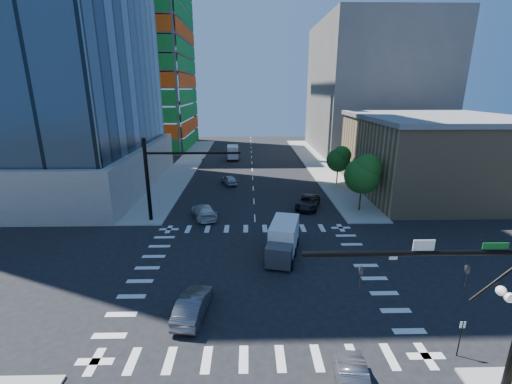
{
  "coord_description": "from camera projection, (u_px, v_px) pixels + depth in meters",
  "views": [
    {
      "loc": [
        -0.67,
        -24.1,
        14.08
      ],
      "look_at": [
        0.05,
        8.0,
        4.31
      ],
      "focal_mm": 24.0,
      "sensor_mm": 36.0,
      "label": 1
    }
  ],
  "objects": [
    {
      "name": "road_markings",
      "position": [
        258.0,
        273.0,
        27.16
      ],
      "size": [
        20.0,
        20.0,
        0.01
      ],
      "primitive_type": "cube",
      "color": "silver",
      "rests_on": "ground"
    },
    {
      "name": "car_sb_mid",
      "position": [
        229.0,
        180.0,
        51.99
      ],
      "size": [
        3.05,
        4.51,
        1.43
      ],
      "primitive_type": "imported",
      "rotation": [
        0.0,
        0.0,
        3.5
      ],
      "color": "#A4A8AC",
      "rests_on": "ground"
    },
    {
      "name": "sidewalk_ne",
      "position": [
        317.0,
        164.0,
        65.67
      ],
      "size": [
        5.0,
        60.0,
        0.15
      ],
      "primitive_type": "cube",
      "color": "#9A9791",
      "rests_on": "ground"
    },
    {
      "name": "no_parking_sign",
      "position": [
        461.0,
        335.0,
        18.38
      ],
      "size": [
        0.3,
        0.06,
        2.2
      ],
      "color": "black",
      "rests_on": "ground"
    },
    {
      "name": "signal_mast_se",
      "position": [
        507.0,
        305.0,
        14.93
      ],
      "size": [
        10.51,
        2.48,
        9.0
      ],
      "color": "black",
      "rests_on": "sidewalk_se"
    },
    {
      "name": "construction_building",
      "position": [
        132.0,
        40.0,
        78.64
      ],
      "size": [
        25.16,
        34.5,
        70.6
      ],
      "color": "slate",
      "rests_on": "ground"
    },
    {
      "name": "car_sb_near",
      "position": [
        204.0,
        211.0,
        38.56
      ],
      "size": [
        3.77,
        5.7,
        1.53
      ],
      "primitive_type": "imported",
      "rotation": [
        0.0,
        0.0,
        3.48
      ],
      "color": "silver",
      "rests_on": "ground"
    },
    {
      "name": "car_nb_far",
      "position": [
        308.0,
        202.0,
        41.77
      ],
      "size": [
        4.03,
        5.86,
        1.49
      ],
      "primitive_type": "imported",
      "rotation": [
        0.0,
        0.0,
        -0.32
      ],
      "color": "black",
      "rests_on": "ground"
    },
    {
      "name": "box_truck_near",
      "position": [
        283.0,
        243.0,
        29.49
      ],
      "size": [
        3.58,
        5.92,
        2.9
      ],
      "rotation": [
        0.0,
        0.0,
        -0.24
      ],
      "color": "black",
      "rests_on": "ground"
    },
    {
      "name": "commercial_building",
      "position": [
        434.0,
        154.0,
        47.19
      ],
      "size": [
        20.5,
        22.5,
        10.6
      ],
      "color": "#9F845C",
      "rests_on": "ground"
    },
    {
      "name": "ground",
      "position": [
        258.0,
        273.0,
        27.16
      ],
      "size": [
        160.0,
        160.0,
        0.0
      ],
      "primitive_type": "plane",
      "color": "black",
      "rests_on": "ground"
    },
    {
      "name": "sidewalk_nw",
      "position": [
        186.0,
        165.0,
        65.13
      ],
      "size": [
        5.0,
        60.0,
        0.15
      ],
      "primitive_type": "cube",
      "color": "#9A9791",
      "rests_on": "ground"
    },
    {
      "name": "bg_building_ne",
      "position": [
        372.0,
        89.0,
        76.27
      ],
      "size": [
        24.0,
        30.0,
        28.0
      ],
      "primitive_type": "cube",
      "color": "#65615B",
      "rests_on": "ground"
    },
    {
      "name": "signal_mast_nw",
      "position": [
        161.0,
        172.0,
        36.35
      ],
      "size": [
        10.2,
        0.4,
        9.0
      ],
      "color": "black",
      "rests_on": "sidewalk_nw"
    },
    {
      "name": "box_truck_far",
      "position": [
        233.0,
        153.0,
        70.36
      ],
      "size": [
        2.6,
        5.57,
        2.87
      ],
      "rotation": [
        0.0,
        0.0,
        3.19
      ],
      "color": "black",
      "rests_on": "ground"
    },
    {
      "name": "tree_north",
      "position": [
        339.0,
        159.0,
        51.05
      ],
      "size": [
        3.54,
        3.52,
        5.78
      ],
      "color": "#382316",
      "rests_on": "sidewalk_ne"
    },
    {
      "name": "car_sb_cross",
      "position": [
        193.0,
        305.0,
        21.92
      ],
      "size": [
        2.21,
        4.79,
        1.52
      ],
      "primitive_type": "imported",
      "rotation": [
        0.0,
        0.0,
        3.01
      ],
      "color": "#525157",
      "rests_on": "ground"
    },
    {
      "name": "tree_south",
      "position": [
        364.0,
        173.0,
        39.37
      ],
      "size": [
        4.16,
        4.16,
        6.82
      ],
      "color": "#382316",
      "rests_on": "sidewalk_ne"
    }
  ]
}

